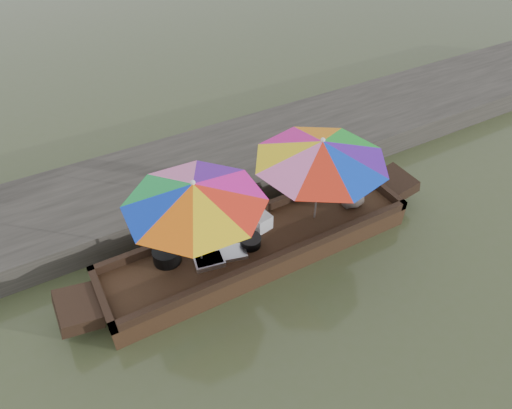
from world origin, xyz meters
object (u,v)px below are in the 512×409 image
cooking_pot (167,255)px  supply_bag (262,222)px  charcoal_grill (250,242)px  vendor (356,177)px  tray_crayfish (209,261)px  tray_scallop (232,253)px  umbrella_bow (198,225)px  boat_hull (259,247)px  umbrella_stern (318,180)px

cooking_pot → supply_bag: 1.60m
charcoal_grill → vendor: 2.05m
tray_crayfish → charcoal_grill: 0.72m
tray_scallop → charcoal_grill: bearing=4.8°
charcoal_grill → umbrella_bow: (-0.81, 0.05, 0.70)m
charcoal_grill → umbrella_bow: umbrella_bow is taller
tray_crayfish → tray_scallop: bearing=-0.6°
tray_scallop → umbrella_bow: (-0.47, 0.08, 0.74)m
umbrella_bow → charcoal_grill: bearing=-3.6°
charcoal_grill → supply_bag: 0.43m
tray_crayfish → supply_bag: bearing=14.0°
vendor → boat_hull: bearing=0.4°
tray_scallop → vendor: (2.33, 0.04, 0.55)m
cooking_pot → vendor: (3.23, -0.32, 0.47)m
supply_bag → umbrella_stern: size_ratio=0.13×
supply_bag → cooking_pot: bearing=176.7°
tray_crayfish → supply_bag: size_ratio=1.59×
vendor → tray_scallop: bearing=2.6°
cooking_pot → umbrella_stern: size_ratio=0.20×
boat_hull → umbrella_bow: bearing=180.0°
vendor → supply_bag: bearing=-6.3°
tray_crayfish → tray_scallop: size_ratio=1.00×
boat_hull → umbrella_stern: bearing=0.0°
tray_crayfish → vendor: 2.76m
umbrella_bow → umbrella_stern: same height
cooking_pot → supply_bag: (1.59, -0.09, 0.02)m
tray_crayfish → umbrella_stern: 2.10m
cooking_pot → charcoal_grill: bearing=-15.0°
supply_bag → vendor: vendor is taller
boat_hull → tray_crayfish: 0.93m
charcoal_grill → tray_crayfish: bearing=-178.1°
cooking_pot → supply_bag: size_ratio=1.51×
cooking_pot → tray_crayfish: cooking_pot is taller
boat_hull → cooking_pot: cooking_pot is taller
cooking_pot → charcoal_grill: 1.29m
charcoal_grill → vendor: bearing=0.3°
vendor → umbrella_stern: bearing=-1.4°
supply_bag → vendor: (1.64, -0.23, 0.45)m
umbrella_bow → boat_hull: bearing=0.0°
tray_scallop → umbrella_stern: size_ratio=0.21×
vendor → umbrella_bow: umbrella_bow is taller
cooking_pot → charcoal_grill: size_ratio=1.31×
boat_hull → cooking_pot: (-1.43, 0.28, 0.29)m
tray_scallop → supply_bag: size_ratio=1.59×
charcoal_grill → boat_hull: bearing=15.5°
supply_bag → vendor: size_ratio=0.24×
boat_hull → tray_crayfish: size_ratio=11.45×
charcoal_grill → tray_scallop: bearing=-175.2°
boat_hull → vendor: size_ratio=4.37×
tray_crayfish → supply_bag: (1.07, 0.27, 0.09)m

